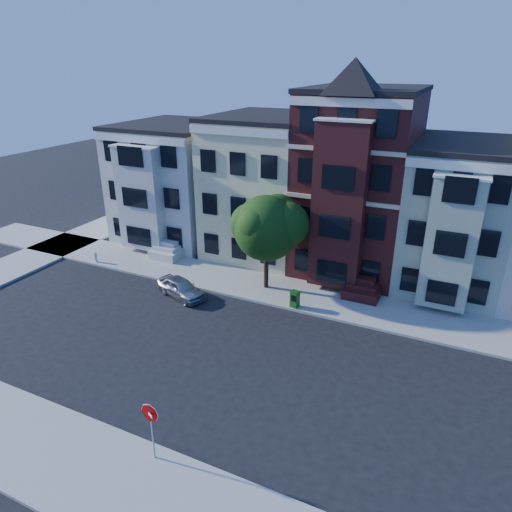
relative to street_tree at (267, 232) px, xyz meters
The scene contains 12 objects.
ground 9.77m from the street_tree, 63.27° to the right, with size 120.00×120.00×0.00m, color black.
far_sidewalk 5.58m from the street_tree, ahead, with size 60.00×4.00×0.15m, color #9E9B93.
near_sidewalk 16.93m from the street_tree, 75.88° to the right, with size 60.00×4.00×0.15m, color #9E9B93.
house_white 12.78m from the street_tree, 149.32° to the left, with size 8.00×9.00×9.00m, color beige.
house_yellow 7.24m from the street_tree, 114.57° to the left, with size 7.00×9.00×10.00m, color beige.
house_brown 7.93m from the street_tree, 58.31° to the left, with size 7.00×9.00×12.00m, color #391211.
house_green 12.39m from the street_tree, 31.76° to the left, with size 6.00×9.00×9.00m, color #9BA991.
street_tree is the anchor object (origin of this frame).
parked_car 6.43m from the street_tree, 144.13° to the right, with size 1.45×3.60×1.23m, color #A4A6AD.
newspaper_box 4.52m from the street_tree, 32.63° to the right, with size 0.47×0.42×1.05m, color #195B18.
fire_hydrant 13.54m from the street_tree, behind, with size 0.22×0.22×0.61m, color silver.
stop_sign 14.86m from the street_tree, 82.40° to the right, with size 0.78×0.11×2.83m, color #B70000, non-canonical shape.
Camera 1 is at (6.73, -16.43, 13.77)m, focal length 32.00 mm.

